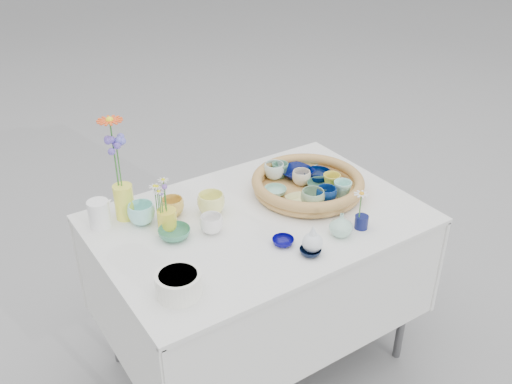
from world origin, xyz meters
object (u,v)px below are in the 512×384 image
wicker_tray (308,185)px  bud_vase_seafoam (341,225)px  display_table (258,357)px  tall_vase_yellow (124,202)px

wicker_tray → bud_vase_seafoam: bearing=-106.1°
display_table → tall_vase_yellow: 0.99m
tall_vase_yellow → bud_vase_seafoam: bearing=-41.8°
display_table → bud_vase_seafoam: (0.19, -0.27, 0.81)m
display_table → wicker_tray: bearing=10.1°
wicker_tray → tall_vase_yellow: size_ratio=3.33×
tall_vase_yellow → display_table: bearing=-33.3°
display_table → wicker_tray: wicker_tray is taller
wicker_tray → tall_vase_yellow: 0.76m
display_table → wicker_tray: size_ratio=2.66×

